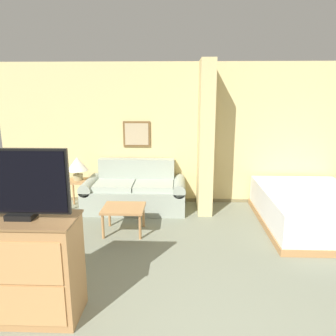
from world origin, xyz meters
TOP-DOWN VIEW (x-y plane):
  - wall_back at (-0.00, 4.11)m, footprint 7.78×0.16m
  - wall_partition_pillar at (-0.06, 3.66)m, footprint 0.24×0.78m
  - couch at (-1.31, 3.63)m, footprint 1.82×0.84m
  - coffee_table at (-1.34, 2.60)m, footprint 0.62×0.53m
  - side_table at (-2.33, 3.64)m, footprint 0.38×0.38m
  - table_lamp at (-2.33, 3.64)m, footprint 0.38×0.38m
  - tv_dresser at (-1.91, 0.69)m, footprint 0.98×0.49m
  - tv at (-1.91, 0.69)m, footprint 0.91×0.16m
  - bed at (1.57, 2.97)m, footprint 1.53×2.08m

SIDE VIEW (x-z plane):
  - bed at x=1.57m, z-range 0.00..0.55m
  - couch at x=-1.31m, z-range -0.12..0.74m
  - coffee_table at x=-1.34m, z-range 0.15..0.55m
  - side_table at x=-2.33m, z-range 0.16..0.68m
  - tv_dresser at x=-1.91m, z-range 0.00..0.99m
  - table_lamp at x=-2.33m, z-range 0.59..1.01m
  - wall_back at x=0.00m, z-range -0.01..2.59m
  - wall_partition_pillar at x=-0.06m, z-range 0.00..2.60m
  - tv at x=-1.91m, z-range 0.99..1.63m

